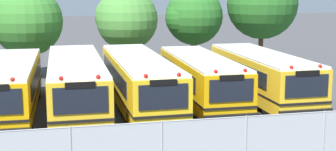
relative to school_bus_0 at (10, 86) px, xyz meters
The scene contains 11 objects.
ground_plane 6.51m from the school_bus_0, ahead, with size 160.00×160.00×0.00m, color #424244.
school_bus_0 is the anchor object (origin of this frame).
school_bus_1 3.10m from the school_bus_0, ahead, with size 2.65×11.39×2.75m.
school_bus_2 6.24m from the school_bus_0, ahead, with size 2.59×11.52×2.70m.
school_bus_3 9.46m from the school_bus_0, ahead, with size 2.56×9.72×2.63m.
school_bus_4 12.86m from the school_bus_0, ahead, with size 2.61×9.91×2.68m.
tree_1 9.94m from the school_bus_0, 88.32° to the left, with size 4.61×4.61×6.10m.
tree_2 11.79m from the school_bus_0, 53.82° to the left, with size 4.25×4.19×5.95m.
tree_3 15.44m from the school_bus_0, 39.83° to the left, with size 4.18×4.09×6.00m.
tree_4 20.08m from the school_bus_0, 30.24° to the left, with size 5.19×5.19×7.40m.
chainlink_fence 11.72m from the school_bus_0, 54.48° to the right, with size 19.80×0.07×1.92m.
Camera 1 is at (-4.06, -23.98, 6.07)m, focal length 52.66 mm.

